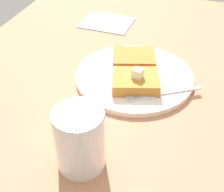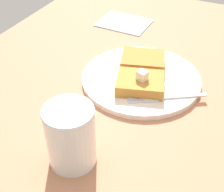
% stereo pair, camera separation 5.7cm
% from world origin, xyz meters
% --- Properties ---
extents(table_surface, '(1.01, 1.01, 0.03)m').
position_xyz_m(table_surface, '(0.00, 0.00, 0.01)').
color(table_surface, '#AE7151').
rests_on(table_surface, ground).
extents(plate, '(0.26, 0.26, 0.01)m').
position_xyz_m(plate, '(-0.01, 0.08, 0.04)').
color(plate, silver).
rests_on(plate, table_surface).
extents(toast_slice_left, '(0.10, 0.11, 0.02)m').
position_xyz_m(toast_slice_left, '(-0.05, 0.07, 0.05)').
color(toast_slice_left, '#B2762E').
rests_on(toast_slice_left, plate).
extents(toast_slice_middle, '(0.10, 0.11, 0.02)m').
position_xyz_m(toast_slice_middle, '(0.04, 0.09, 0.05)').
color(toast_slice_middle, '#B3702D').
rests_on(toast_slice_middle, plate).
extents(butter_pat_primary, '(0.02, 0.02, 0.02)m').
position_xyz_m(butter_pat_primary, '(-0.05, 0.06, 0.08)').
color(butter_pat_primary, '#F2E9C4').
rests_on(butter_pat_primary, toast_slice_left).
extents(fork, '(0.09, 0.14, 0.00)m').
position_xyz_m(fork, '(-0.06, 0.01, 0.04)').
color(fork, silver).
rests_on(fork, plate).
extents(syrup_jar, '(0.08, 0.08, 0.11)m').
position_xyz_m(syrup_jar, '(-0.26, 0.10, 0.08)').
color(syrup_jar, '#47210D').
rests_on(syrup_jar, table_surface).
extents(napkin, '(0.12, 0.15, 0.00)m').
position_xyz_m(napkin, '(0.24, 0.22, 0.03)').
color(napkin, silver).
rests_on(napkin, table_surface).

